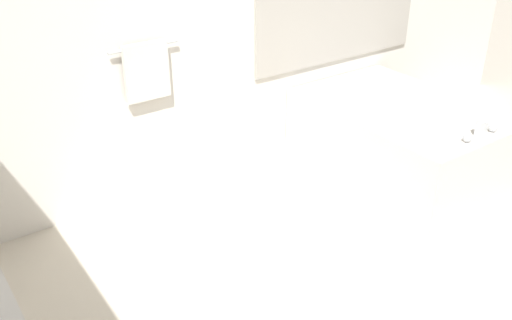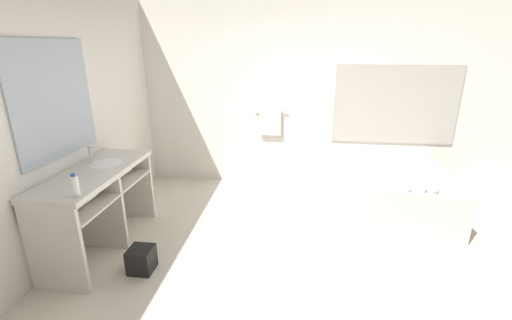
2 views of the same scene
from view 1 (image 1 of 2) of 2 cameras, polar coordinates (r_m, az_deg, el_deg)
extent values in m
cube|color=white|center=(4.04, -7.90, 14.82)|extent=(7.40, 0.06, 2.70)
cylinder|color=silver|center=(3.91, -11.16, 11.05)|extent=(0.50, 0.02, 0.02)
cube|color=silver|center=(3.95, -10.87, 8.67)|extent=(0.32, 0.04, 0.40)
cube|color=silver|center=(4.67, 14.11, 2.16)|extent=(1.06, 1.57, 0.57)
ellipsoid|color=white|center=(4.62, 14.31, 3.64)|extent=(0.76, 1.13, 0.30)
cube|color=silver|center=(4.17, 21.58, 2.92)|extent=(0.04, 0.07, 0.12)
sphere|color=silver|center=(4.07, 20.38, 2.08)|extent=(0.06, 0.06, 0.06)
sphere|color=silver|center=(4.29, 22.59, 2.99)|extent=(0.06, 0.06, 0.06)
camera|label=2|loc=(2.49, 91.70, -6.11)|focal=24.00mm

